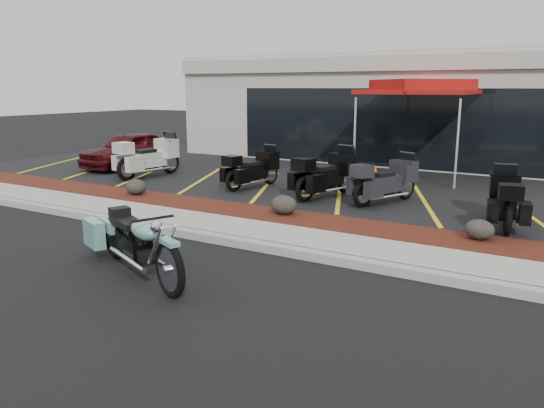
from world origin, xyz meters
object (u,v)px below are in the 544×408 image
Objects in this scene: touring_white at (170,153)px; parked_car at (129,150)px; hero_cruiser at (169,261)px; popup_canopy at (421,89)px; traffic_cone at (375,173)px.

parked_car is at bearing 88.22° from touring_white.
hero_cruiser is 0.83× the size of popup_canopy.
parked_car is 9.69m from popup_canopy.
parked_car is (-2.11, 0.34, -0.06)m from touring_white.
hero_cruiser is at bearing -40.22° from parked_car.
parked_car is 8.44× the size of traffic_cone.
touring_white reaches higher than traffic_cone.
popup_canopy is at bearing 111.94° from hero_cruiser.
touring_white is 7.90m from popup_canopy.
touring_white is 2.14m from parked_car.
hero_cruiser is 9.97m from touring_white.
traffic_cone is (5.97, 2.21, -0.46)m from touring_white.
hero_cruiser is at bearing -131.51° from touring_white.
parked_car reaches higher than traffic_cone.
parked_car is 8.30m from traffic_cone.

